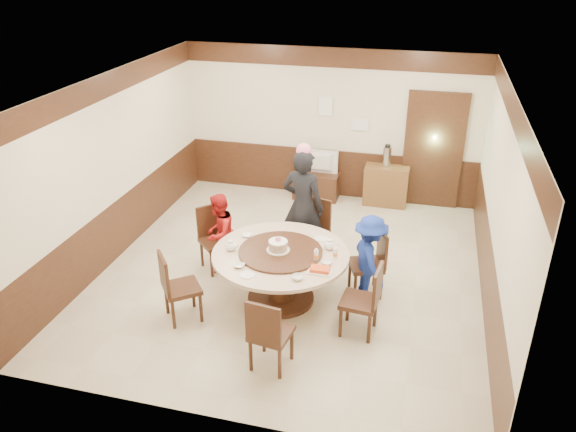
% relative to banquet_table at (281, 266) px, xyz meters
% --- Properties ---
extents(room, '(6.00, 6.04, 2.84)m').
position_rel_banquet_table_xyz_m(room, '(-0.03, 0.77, 0.55)').
color(room, beige).
rests_on(room, ground).
extents(banquet_table, '(1.83, 1.83, 0.78)m').
position_rel_banquet_table_xyz_m(banquet_table, '(0.00, 0.00, 0.00)').
color(banquet_table, '#361D11').
rests_on(banquet_table, ground).
extents(chair_0, '(0.57, 0.57, 0.97)m').
position_rel_banquet_table_xyz_m(chair_0, '(1.12, 0.46, -0.23)').
color(chair_0, '#361D11').
rests_on(chair_0, ground).
extents(chair_1, '(0.55, 0.56, 0.97)m').
position_rel_banquet_table_xyz_m(chair_1, '(0.18, 1.19, -0.23)').
color(chair_1, '#361D11').
rests_on(chair_1, ground).
extents(chair_2, '(0.62, 0.62, 0.97)m').
position_rel_banquet_table_xyz_m(chair_2, '(-1.15, 0.59, -0.23)').
color(chair_2, '#361D11').
rests_on(chair_2, ground).
extents(chair_3, '(0.62, 0.62, 0.97)m').
position_rel_banquet_table_xyz_m(chair_3, '(-1.14, -0.72, -0.23)').
color(chair_3, '#361D11').
rests_on(chair_3, ground).
extents(chair_4, '(0.50, 0.51, 0.97)m').
position_rel_banquet_table_xyz_m(chair_4, '(0.24, -1.33, -0.23)').
color(chair_4, '#361D11').
rests_on(chair_4, ground).
extents(chair_5, '(0.49, 0.48, 0.97)m').
position_rel_banquet_table_xyz_m(chair_5, '(1.15, -0.44, -0.23)').
color(chair_5, '#361D11').
rests_on(chair_5, ground).
extents(person_standing, '(0.73, 0.56, 1.80)m').
position_rel_banquet_table_xyz_m(person_standing, '(0.04, 1.16, 0.37)').
color(person_standing, black).
rests_on(person_standing, ground).
extents(person_red, '(0.51, 0.63, 1.22)m').
position_rel_banquet_table_xyz_m(person_red, '(-1.09, 0.57, 0.07)').
color(person_red, '#AA1716').
rests_on(person_red, ground).
extents(person_blue, '(0.78, 0.93, 1.25)m').
position_rel_banquet_table_xyz_m(person_blue, '(1.15, 0.34, 0.09)').
color(person_blue, navy).
rests_on(person_blue, ground).
extents(birthday_cake, '(0.31, 0.31, 0.21)m').
position_rel_banquet_table_xyz_m(birthday_cake, '(-0.03, -0.00, 0.32)').
color(birthday_cake, white).
rests_on(birthday_cake, banquet_table).
extents(teapot_left, '(0.17, 0.15, 0.13)m').
position_rel_banquet_table_xyz_m(teapot_left, '(-0.66, -0.10, 0.28)').
color(teapot_left, white).
rests_on(teapot_left, banquet_table).
extents(teapot_right, '(0.17, 0.15, 0.13)m').
position_rel_banquet_table_xyz_m(teapot_right, '(0.61, 0.25, 0.28)').
color(teapot_right, white).
rests_on(teapot_right, banquet_table).
extents(bowl_0, '(0.14, 0.14, 0.03)m').
position_rel_banquet_table_xyz_m(bowl_0, '(-0.57, 0.32, 0.23)').
color(bowl_0, white).
rests_on(bowl_0, banquet_table).
extents(bowl_1, '(0.15, 0.15, 0.05)m').
position_rel_banquet_table_xyz_m(bowl_1, '(0.37, -0.58, 0.24)').
color(bowl_1, white).
rests_on(bowl_1, banquet_table).
extents(bowl_2, '(0.14, 0.14, 0.03)m').
position_rel_banquet_table_xyz_m(bowl_2, '(-0.42, -0.48, 0.23)').
color(bowl_2, white).
rests_on(bowl_2, banquet_table).
extents(bowl_3, '(0.14, 0.14, 0.04)m').
position_rel_banquet_table_xyz_m(bowl_3, '(0.65, -0.14, 0.24)').
color(bowl_3, white).
rests_on(bowl_3, banquet_table).
extents(saucer_near, '(0.18, 0.18, 0.01)m').
position_rel_banquet_table_xyz_m(saucer_near, '(-0.25, -0.65, 0.22)').
color(saucer_near, white).
rests_on(saucer_near, banquet_table).
extents(saucer_far, '(0.18, 0.18, 0.01)m').
position_rel_banquet_table_xyz_m(saucer_far, '(0.45, 0.50, 0.22)').
color(saucer_far, white).
rests_on(saucer_far, banquet_table).
extents(shrimp_platter, '(0.30, 0.20, 0.06)m').
position_rel_banquet_table_xyz_m(shrimp_platter, '(0.60, -0.35, 0.24)').
color(shrimp_platter, white).
rests_on(shrimp_platter, banquet_table).
extents(bottle_0, '(0.06, 0.06, 0.16)m').
position_rel_banquet_table_xyz_m(bottle_0, '(0.50, -0.10, 0.30)').
color(bottle_0, white).
rests_on(bottle_0, banquet_table).
extents(bottle_1, '(0.06, 0.06, 0.16)m').
position_rel_banquet_table_xyz_m(bottle_1, '(0.73, 0.01, 0.30)').
color(bottle_1, white).
rests_on(bottle_1, banquet_table).
extents(tv_stand, '(0.85, 0.45, 0.50)m').
position_rel_banquet_table_xyz_m(tv_stand, '(-0.24, 3.51, -0.28)').
color(tv_stand, '#361D11').
rests_on(tv_stand, ground).
extents(television, '(0.78, 0.11, 0.45)m').
position_rel_banquet_table_xyz_m(television, '(-0.24, 3.51, 0.19)').
color(television, gray).
rests_on(television, tv_stand).
extents(side_cabinet, '(0.80, 0.40, 0.75)m').
position_rel_banquet_table_xyz_m(side_cabinet, '(1.08, 3.54, -0.16)').
color(side_cabinet, brown).
rests_on(side_cabinet, ground).
extents(thermos, '(0.15, 0.15, 0.38)m').
position_rel_banquet_table_xyz_m(thermos, '(1.06, 3.54, 0.41)').
color(thermos, silver).
rests_on(thermos, side_cabinet).
extents(notice_left, '(0.25, 0.00, 0.35)m').
position_rel_banquet_table_xyz_m(notice_left, '(-0.14, 3.71, 1.22)').
color(notice_left, white).
rests_on(notice_left, room).
extents(notice_right, '(0.30, 0.00, 0.22)m').
position_rel_banquet_table_xyz_m(notice_right, '(0.51, 3.71, 0.92)').
color(notice_right, white).
rests_on(notice_right, room).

